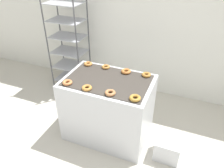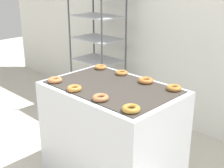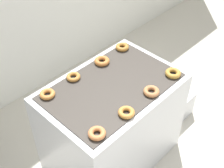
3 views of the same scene
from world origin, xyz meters
name	(u,v)px [view 1 (image 1 of 3)]	position (x,y,z in m)	size (l,w,h in m)	color
ground_plane	(90,164)	(0.00, 0.00, 0.00)	(14.00, 14.00, 0.00)	beige
wall_back	(140,20)	(0.00, 2.12, 1.40)	(8.00, 0.05, 2.80)	silver
fryer_machine	(108,108)	(0.00, 0.66, 0.49)	(1.22, 0.82, 0.98)	silver
baking_rack_cart	(69,44)	(-1.23, 1.65, 0.94)	(0.66, 0.47, 1.84)	#4C4C51
glaze_bin	(167,149)	(0.94, 0.54, 0.15)	(0.34, 0.30, 0.31)	silver
donut_near_left	(67,82)	(-0.46, 0.37, 1.00)	(0.13, 0.13, 0.04)	#BE7341
donut_near_midleft	(87,88)	(-0.16, 0.36, 1.00)	(0.13, 0.13, 0.04)	#B87A36
donut_near_midright	(110,93)	(0.16, 0.36, 1.00)	(0.13, 0.13, 0.04)	#A96E42
donut_near_right	(135,98)	(0.47, 0.37, 1.00)	(0.14, 0.14, 0.04)	#A87A30
donut_far_left	(88,64)	(-0.45, 0.95, 1.00)	(0.13, 0.13, 0.04)	#B97536
donut_far_midleft	(106,67)	(-0.16, 0.97, 1.00)	(0.12, 0.12, 0.04)	#AC7232
donut_far_midright	(126,71)	(0.16, 0.95, 1.00)	(0.14, 0.14, 0.04)	#B56C32
donut_far_right	(146,75)	(0.46, 0.96, 1.00)	(0.13, 0.13, 0.04)	#A9712F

